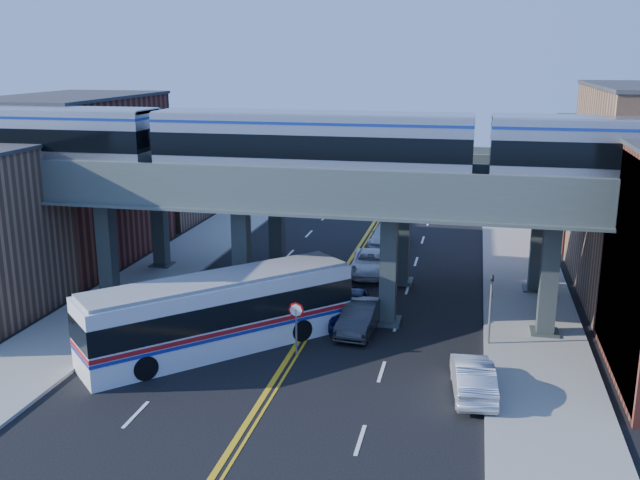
# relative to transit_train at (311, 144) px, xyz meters

# --- Properties ---
(ground) EXTENTS (120.00, 120.00, 0.00)m
(ground) POSITION_rel_transit_train_xyz_m (0.10, -8.00, -9.38)
(ground) COLOR black
(ground) RESTS_ON ground
(sidewalk_west) EXTENTS (5.00, 70.00, 0.16)m
(sidewalk_west) POSITION_rel_transit_train_xyz_m (-11.40, 2.00, -9.30)
(sidewalk_west) COLOR gray
(sidewalk_west) RESTS_ON ground
(sidewalk_east) EXTENTS (5.00, 70.00, 0.16)m
(sidewalk_east) POSITION_rel_transit_train_xyz_m (11.60, 2.00, -9.30)
(sidewalk_east) COLOR gray
(sidewalk_east) RESTS_ON ground
(building_west_b) EXTENTS (8.00, 14.00, 11.00)m
(building_west_b) POSITION_rel_transit_train_xyz_m (-18.40, 8.00, -3.88)
(building_west_b) COLOR brown
(building_west_b) RESTS_ON ground
(building_west_c) EXTENTS (8.00, 10.00, 8.00)m
(building_west_c) POSITION_rel_transit_train_xyz_m (-18.40, 21.00, -5.38)
(building_west_c) COLOR #956B4D
(building_west_c) RESTS_ON ground
(building_east_c) EXTENTS (8.00, 10.00, 9.00)m
(building_east_c) POSITION_rel_transit_train_xyz_m (18.60, 21.00, -4.88)
(building_east_c) COLOR brown
(building_east_c) RESTS_ON ground
(mural_panel) EXTENTS (0.10, 9.50, 9.50)m
(mural_panel) POSITION_rel_transit_train_xyz_m (14.65, -4.00, -4.63)
(mural_panel) COLOR teal
(mural_panel) RESTS_ON ground
(elevated_viaduct_near) EXTENTS (52.00, 3.60, 7.40)m
(elevated_viaduct_near) POSITION_rel_transit_train_xyz_m (0.10, 0.00, -2.91)
(elevated_viaduct_near) COLOR #394240
(elevated_viaduct_near) RESTS_ON ground
(elevated_viaduct_far) EXTENTS (52.00, 3.60, 7.40)m
(elevated_viaduct_far) POSITION_rel_transit_train_xyz_m (0.10, 7.00, -2.91)
(elevated_viaduct_far) COLOR #394240
(elevated_viaduct_far) RESTS_ON ground
(transit_train) EXTENTS (50.12, 3.14, 3.67)m
(transit_train) POSITION_rel_transit_train_xyz_m (0.00, 0.00, 0.00)
(transit_train) COLOR black
(transit_train) RESTS_ON elevated_viaduct_near
(stop_sign) EXTENTS (0.76, 0.09, 2.63)m
(stop_sign) POSITION_rel_transit_train_xyz_m (0.40, -5.00, -7.62)
(stop_sign) COLOR slate
(stop_sign) RESTS_ON ground
(traffic_signal) EXTENTS (0.15, 0.18, 4.10)m
(traffic_signal) POSITION_rel_transit_train_xyz_m (9.30, -2.00, -7.08)
(traffic_signal) COLOR slate
(traffic_signal) RESTS_ON ground
(transit_bus) EXTENTS (11.50, 11.62, 3.45)m
(transit_bus) POSITION_rel_transit_train_xyz_m (-3.38, -5.00, -7.61)
(transit_bus) COLOR white
(transit_bus) RESTS_ON ground
(car_lane_a) EXTENTS (2.44, 5.12, 1.69)m
(car_lane_a) POSITION_rel_transit_train_xyz_m (2.16, -0.31, -8.54)
(car_lane_a) COLOR #10113D
(car_lane_a) RESTS_ON ground
(car_lane_b) EXTENTS (1.99, 4.80, 1.54)m
(car_lane_b) POSITION_rel_transit_train_xyz_m (2.86, -1.37, -8.61)
(car_lane_b) COLOR #28272A
(car_lane_b) RESTS_ON ground
(car_lane_c) EXTENTS (2.74, 5.37, 1.45)m
(car_lane_c) POSITION_rel_transit_train_xyz_m (1.90, 8.66, -8.66)
(car_lane_c) COLOR white
(car_lane_c) RESTS_ON ground
(car_lane_d) EXTENTS (2.64, 6.19, 1.78)m
(car_lane_d) POSITION_rel_transit_train_xyz_m (2.28, 15.68, -8.49)
(car_lane_d) COLOR silver
(car_lane_d) RESTS_ON ground
(car_parked_curb) EXTENTS (2.10, 4.76, 1.52)m
(car_parked_curb) POSITION_rel_transit_train_xyz_m (8.60, -7.35, -8.62)
(car_parked_curb) COLOR #B6B7BB
(car_parked_curb) RESTS_ON ground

